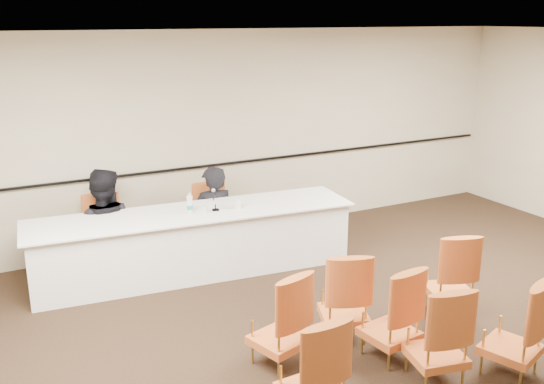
{
  "coord_description": "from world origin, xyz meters",
  "views": [
    {
      "loc": [
        -3.27,
        -3.97,
        3.17
      ],
      "look_at": [
        0.15,
        2.6,
        1.01
      ],
      "focal_mm": 40.0,
      "sensor_mm": 36.0,
      "label": 1
    }
  ],
  "objects_px": {
    "panelist_second": "(104,235)",
    "aud_chair_front_mid": "(344,294)",
    "panelist_main_chair": "(213,219)",
    "water_bottle": "(190,203)",
    "aud_chair_extra": "(391,312)",
    "aud_chair_back_left": "(312,368)",
    "panel_table": "(194,242)",
    "microphone": "(215,201)",
    "aud_chair_back_right": "(513,327)",
    "aud_chair_front_right": "(450,272)",
    "aud_chair_back_mid": "(437,333)",
    "panelist_main": "(214,226)",
    "drinking_glass": "(204,210)",
    "panelist_second_chair": "(104,233)",
    "coffee_cup": "(238,204)",
    "aud_chair_front_left": "(279,318)"
  },
  "relations": [
    {
      "from": "panelist_second",
      "to": "aud_chair_front_mid",
      "type": "relative_size",
      "value": 1.85
    },
    {
      "from": "panelist_main",
      "to": "panelist_second_chair",
      "type": "distance_m",
      "value": 1.47
    },
    {
      "from": "aud_chair_back_left",
      "to": "panelist_main",
      "type": "bearing_deg",
      "value": 77.3
    },
    {
      "from": "coffee_cup",
      "to": "aud_chair_extra",
      "type": "xyz_separation_m",
      "value": [
        0.39,
        -2.61,
        -0.41
      ]
    },
    {
      "from": "panelist_main_chair",
      "to": "water_bottle",
      "type": "relative_size",
      "value": 3.78
    },
    {
      "from": "panel_table",
      "to": "panelist_second_chair",
      "type": "distance_m",
      "value": 1.2
    },
    {
      "from": "coffee_cup",
      "to": "aud_chair_back_mid",
      "type": "xyz_separation_m",
      "value": [
        0.51,
        -3.12,
        -0.41
      ]
    },
    {
      "from": "panelist_main_chair",
      "to": "microphone",
      "type": "bearing_deg",
      "value": -103.56
    },
    {
      "from": "panelist_second",
      "to": "microphone",
      "type": "relative_size",
      "value": 6.86
    },
    {
      "from": "microphone",
      "to": "panelist_main",
      "type": "bearing_deg",
      "value": 83.58
    },
    {
      "from": "microphone",
      "to": "aud_chair_front_left",
      "type": "relative_size",
      "value": 0.27
    },
    {
      "from": "aud_chair_front_mid",
      "to": "aud_chair_back_mid",
      "type": "bearing_deg",
      "value": -53.01
    },
    {
      "from": "panel_table",
      "to": "aud_chair_front_left",
      "type": "xyz_separation_m",
      "value": [
        -0.05,
        -2.38,
        0.07
      ]
    },
    {
      "from": "coffee_cup",
      "to": "aud_chair_front_right",
      "type": "relative_size",
      "value": 0.14
    },
    {
      "from": "aud_chair_front_left",
      "to": "coffee_cup",
      "type": "bearing_deg",
      "value": 59.18
    },
    {
      "from": "aud_chair_back_left",
      "to": "aud_chair_extra",
      "type": "bearing_deg",
      "value": 19.79
    },
    {
      "from": "aud_chair_front_right",
      "to": "aud_chair_back_mid",
      "type": "xyz_separation_m",
      "value": [
        -1.04,
        -0.94,
        0.0
      ]
    },
    {
      "from": "panelist_second_chair",
      "to": "panelist_main",
      "type": "bearing_deg",
      "value": -0.0
    },
    {
      "from": "panelist_main",
      "to": "aud_chair_front_mid",
      "type": "bearing_deg",
      "value": 98.04
    },
    {
      "from": "panelist_main",
      "to": "drinking_glass",
      "type": "height_order",
      "value": "panelist_main"
    },
    {
      "from": "aud_chair_front_right",
      "to": "aud_chair_back_mid",
      "type": "height_order",
      "value": "same"
    },
    {
      "from": "aud_chair_back_mid",
      "to": "panelist_main",
      "type": "bearing_deg",
      "value": 110.71
    },
    {
      "from": "coffee_cup",
      "to": "aud_chair_back_right",
      "type": "distance_m",
      "value": 3.58
    },
    {
      "from": "panel_table",
      "to": "microphone",
      "type": "height_order",
      "value": "microphone"
    },
    {
      "from": "microphone",
      "to": "aud_chair_front_mid",
      "type": "xyz_separation_m",
      "value": [
        0.5,
        -2.15,
        -0.47
      ]
    },
    {
      "from": "aud_chair_back_right",
      "to": "aud_chair_front_left",
      "type": "bearing_deg",
      "value": 128.47
    },
    {
      "from": "panelist_main",
      "to": "water_bottle",
      "type": "xyz_separation_m",
      "value": [
        -0.53,
        -0.56,
        0.57
      ]
    },
    {
      "from": "panelist_second",
      "to": "aud_chair_front_right",
      "type": "bearing_deg",
      "value": 159.11
    },
    {
      "from": "panelist_second_chair",
      "to": "aud_chair_extra",
      "type": "relative_size",
      "value": 1.0
    },
    {
      "from": "panel_table",
      "to": "aud_chair_back_right",
      "type": "distance_m",
      "value": 3.9
    },
    {
      "from": "aud_chair_back_mid",
      "to": "aud_chair_back_right",
      "type": "height_order",
      "value": "same"
    },
    {
      "from": "panel_table",
      "to": "panelist_second",
      "type": "relative_size",
      "value": 2.32
    },
    {
      "from": "coffee_cup",
      "to": "panelist_main",
      "type": "bearing_deg",
      "value": 95.72
    },
    {
      "from": "panelist_main",
      "to": "aud_chair_front_left",
      "type": "distance_m",
      "value": 2.98
    },
    {
      "from": "coffee_cup",
      "to": "aud_chair_back_left",
      "type": "height_order",
      "value": "same"
    },
    {
      "from": "drinking_glass",
      "to": "aud_chair_back_mid",
      "type": "height_order",
      "value": "aud_chair_back_mid"
    },
    {
      "from": "panel_table",
      "to": "panelist_main",
      "type": "height_order",
      "value": "panelist_main"
    },
    {
      "from": "drinking_glass",
      "to": "coffee_cup",
      "type": "bearing_deg",
      "value": -1.74
    },
    {
      "from": "water_bottle",
      "to": "aud_chair_back_mid",
      "type": "bearing_deg",
      "value": -71.01
    },
    {
      "from": "panelist_main_chair",
      "to": "coffee_cup",
      "type": "xyz_separation_m",
      "value": [
        0.07,
        -0.69,
        0.41
      ]
    },
    {
      "from": "panelist_main",
      "to": "microphone",
      "type": "height_order",
      "value": "panelist_main"
    },
    {
      "from": "water_bottle",
      "to": "aud_chair_back_mid",
      "type": "xyz_separation_m",
      "value": [
        1.11,
        -3.24,
        -0.47
      ]
    },
    {
      "from": "panelist_main_chair",
      "to": "aud_chair_back_mid",
      "type": "height_order",
      "value": "same"
    },
    {
      "from": "aud_chair_front_mid",
      "to": "aud_chair_back_right",
      "type": "bearing_deg",
      "value": -31.38
    },
    {
      "from": "aud_chair_back_left",
      "to": "panelist_second_chair",
      "type": "bearing_deg",
      "value": 98.82
    },
    {
      "from": "panelist_main",
      "to": "microphone",
      "type": "relative_size",
      "value": 6.68
    },
    {
      "from": "aud_chair_front_mid",
      "to": "panelist_second",
      "type": "bearing_deg",
      "value": 141.61
    },
    {
      "from": "panel_table",
      "to": "aud_chair_extra",
      "type": "xyz_separation_m",
      "value": [
        0.95,
        -2.75,
        0.07
      ]
    },
    {
      "from": "aud_chair_extra",
      "to": "aud_chair_back_left",
      "type": "bearing_deg",
      "value": -165.51
    },
    {
      "from": "microphone",
      "to": "aud_chair_back_left",
      "type": "bearing_deg",
      "value": -86.01
    }
  ]
}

